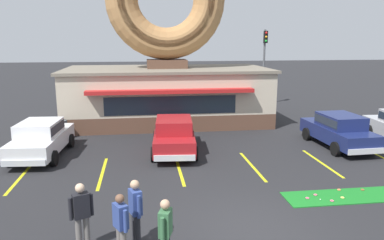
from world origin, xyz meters
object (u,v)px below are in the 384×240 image
car_white (41,137)px  trash_bin (62,129)px  pedestrian_leather_jacket_man (121,224)px  golf_ball (320,200)px  car_navy (339,129)px  traffic_light_pole (264,58)px  pedestrian_clipboard_woman (165,231)px  car_red (174,134)px  pedestrian_hooded_kid (136,209)px  pedestrian_blue_sweater_man (82,213)px

car_white → trash_bin: (0.27, 3.04, -0.37)m
car_white → pedestrian_leather_jacket_man: (3.86, -8.48, 0.02)m
golf_ball → car_navy: size_ratio=0.01×
pedestrian_leather_jacket_man → traffic_light_pole: size_ratio=0.28×
golf_ball → pedestrian_clipboard_woman: (-5.14, -2.92, 0.87)m
golf_ball → trash_bin: 13.35m
car_red → pedestrian_hooded_kid: bearing=-101.9°
car_red → pedestrian_clipboard_woman: 8.91m
car_navy → trash_bin: 13.87m
car_white → pedestrian_clipboard_woman: pedestrian_clipboard_woman is taller
car_white → pedestrian_hooded_kid: (4.20, -7.91, 0.09)m
car_red → pedestrian_leather_jacket_man: size_ratio=2.89×
car_white → pedestrian_blue_sweater_man: 8.44m
car_navy → traffic_light_pole: bearing=89.7°
trash_bin → pedestrian_blue_sweater_man: bearing=-76.5°
car_navy → pedestrian_leather_jacket_man: size_ratio=2.86×
pedestrian_hooded_kid → trash_bin: 11.64m
car_red → car_navy: (7.89, -0.18, 0.00)m
pedestrian_hooded_kid → trash_bin: size_ratio=1.77×
pedestrian_blue_sweater_man → pedestrian_hooded_kid: pedestrian_hooded_kid is taller
pedestrian_blue_sweater_man → car_red: bearing=69.3°
golf_ball → car_navy: (3.72, 5.76, 0.82)m
golf_ball → pedestrian_blue_sweater_man: size_ratio=0.02×
pedestrian_hooded_kid → pedestrian_blue_sweater_man: bearing=-179.6°
golf_ball → traffic_light_pole: 18.16m
pedestrian_leather_jacket_man → trash_bin: 12.07m
golf_ball → car_navy: bearing=57.2°
pedestrian_blue_sweater_man → trash_bin: bearing=103.5°
pedestrian_blue_sweater_man → traffic_light_pole: traffic_light_pole is taller
pedestrian_blue_sweater_man → traffic_light_pole: size_ratio=0.29×
car_red → car_navy: 7.89m
pedestrian_blue_sweater_man → traffic_light_pole: bearing=60.5°
pedestrian_hooded_kid → pedestrian_clipboard_woman: 1.28m
traffic_light_pole → pedestrian_leather_jacket_man: bearing=-116.7°
car_navy → pedestrian_clipboard_woman: size_ratio=2.78×
car_navy → pedestrian_hooded_kid: pedestrian_hooded_kid is taller
car_white → pedestrian_hooded_kid: 8.96m
car_red → traffic_light_pole: traffic_light_pole is taller
car_navy → pedestrian_blue_sweater_man: size_ratio=2.71×
car_navy → pedestrian_clipboard_woman: 12.40m
car_navy → trash_bin: (-13.45, 3.36, -0.37)m
car_navy → trash_bin: size_ratio=4.74×
pedestrian_leather_jacket_man → pedestrian_hooded_kid: bearing=59.5°
car_red → pedestrian_clipboard_woman: (-0.97, -8.86, 0.05)m
car_white → pedestrian_leather_jacket_man: size_ratio=2.89×
golf_ball → pedestrian_clipboard_woman: bearing=-150.4°
car_white → car_navy: same height
traffic_light_pole → pedestrian_blue_sweater_man: bearing=-119.5°
golf_ball → car_white: car_white is taller
car_white → pedestrian_blue_sweater_man: (2.90, -7.92, 0.08)m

